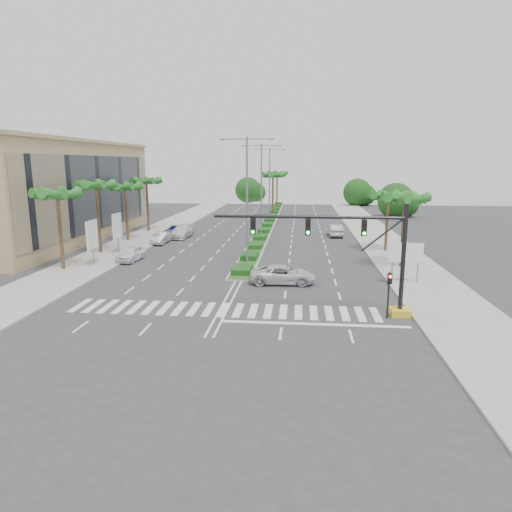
{
  "coord_description": "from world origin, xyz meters",
  "views": [
    {
      "loc": [
        4.96,
        -28.79,
        9.65
      ],
      "look_at": [
        1.85,
        3.55,
        3.0
      ],
      "focal_mm": 32.0,
      "sensor_mm": 36.0,
      "label": 1
    }
  ],
  "objects_px": {
    "car_parked_b": "(161,238)",
    "car_right": "(335,230)",
    "car_parked_a": "(131,254)",
    "car_crossing": "(283,275)",
    "car_parked_c": "(175,231)",
    "car_parked_d": "(182,232)"
  },
  "relations": [
    {
      "from": "car_crossing",
      "to": "car_parked_b",
      "type": "bearing_deg",
      "value": 39.36
    },
    {
      "from": "car_right",
      "to": "car_parked_b",
      "type": "bearing_deg",
      "value": 17.12
    },
    {
      "from": "car_parked_c",
      "to": "car_parked_d",
      "type": "bearing_deg",
      "value": -47.53
    },
    {
      "from": "car_parked_a",
      "to": "car_parked_b",
      "type": "height_order",
      "value": "car_parked_a"
    },
    {
      "from": "car_crossing",
      "to": "car_parked_c",
      "type": "bearing_deg",
      "value": 31.0
    },
    {
      "from": "car_parked_c",
      "to": "car_parked_a",
      "type": "bearing_deg",
      "value": -88.73
    },
    {
      "from": "car_parked_a",
      "to": "car_right",
      "type": "relative_size",
      "value": 0.89
    },
    {
      "from": "car_parked_a",
      "to": "car_parked_b",
      "type": "relative_size",
      "value": 1.03
    },
    {
      "from": "car_parked_a",
      "to": "car_parked_c",
      "type": "relative_size",
      "value": 0.88
    },
    {
      "from": "car_crossing",
      "to": "car_right",
      "type": "xyz_separation_m",
      "value": [
        6.05,
        25.16,
        0.06
      ]
    },
    {
      "from": "car_parked_d",
      "to": "car_crossing",
      "type": "relative_size",
      "value": 1.01
    },
    {
      "from": "car_parked_b",
      "to": "car_crossing",
      "type": "distance_m",
      "value": 23.3
    },
    {
      "from": "car_parked_a",
      "to": "car_crossing",
      "type": "bearing_deg",
      "value": -20.47
    },
    {
      "from": "car_parked_b",
      "to": "car_right",
      "type": "distance_m",
      "value": 22.91
    },
    {
      "from": "car_parked_d",
      "to": "car_crossing",
      "type": "xyz_separation_m",
      "value": [
        14.16,
        -22.02,
        -0.04
      ]
    },
    {
      "from": "car_parked_c",
      "to": "car_parked_d",
      "type": "xyz_separation_m",
      "value": [
        1.34,
        -1.54,
        0.09
      ]
    },
    {
      "from": "car_parked_c",
      "to": "car_crossing",
      "type": "distance_m",
      "value": 28.2
    },
    {
      "from": "car_parked_b",
      "to": "car_crossing",
      "type": "height_order",
      "value": "car_crossing"
    },
    {
      "from": "car_parked_d",
      "to": "car_right",
      "type": "distance_m",
      "value": 20.45
    },
    {
      "from": "car_crossing",
      "to": "car_right",
      "type": "relative_size",
      "value": 1.09
    },
    {
      "from": "car_parked_c",
      "to": "car_crossing",
      "type": "relative_size",
      "value": 0.93
    },
    {
      "from": "car_parked_a",
      "to": "car_right",
      "type": "height_order",
      "value": "car_right"
    }
  ]
}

